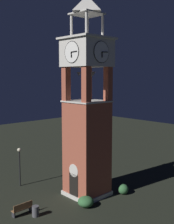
% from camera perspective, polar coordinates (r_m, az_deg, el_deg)
% --- Properties ---
extents(ground, '(80.00, 80.00, 0.00)m').
position_cam_1_polar(ground, '(26.11, -0.00, -16.29)').
color(ground, black).
extents(clock_tower, '(3.67, 3.67, 17.23)m').
position_cam_1_polar(clock_tower, '(24.22, -0.00, -1.07)').
color(clock_tower, '#9E4C38').
rests_on(clock_tower, ground).
extents(park_bench, '(0.47, 1.61, 0.95)m').
position_cam_1_polar(park_bench, '(23.04, -12.92, -18.47)').
color(park_bench, brown).
rests_on(park_bench, ground).
extents(lamp_post, '(0.36, 0.36, 3.70)m').
position_cam_1_polar(lamp_post, '(27.87, -13.47, -9.32)').
color(lamp_post, black).
rests_on(lamp_post, ground).
extents(trash_bin, '(0.52, 0.52, 0.80)m').
position_cam_1_polar(trash_bin, '(22.66, -10.35, -19.09)').
color(trash_bin, '#4C4C51').
rests_on(trash_bin, ground).
extents(shrub_near_entry, '(0.95, 0.95, 0.88)m').
position_cam_1_polar(shrub_near_entry, '(26.23, 7.31, -15.19)').
color(shrub_near_entry, '#336638').
rests_on(shrub_near_entry, ground).
extents(shrub_left_of_tower, '(1.29, 1.29, 0.84)m').
position_cam_1_polar(shrub_left_of_tower, '(23.76, -0.26, -17.64)').
color(shrub_left_of_tower, '#336638').
rests_on(shrub_left_of_tower, ground).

